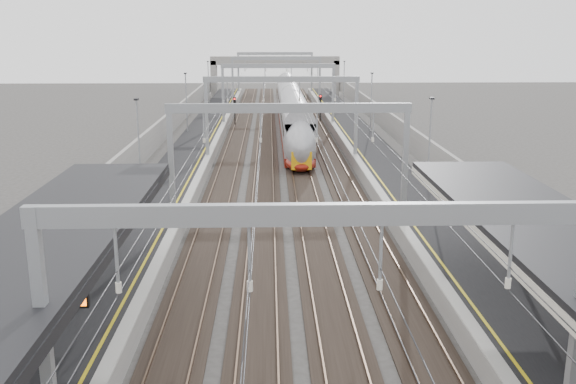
{
  "coord_description": "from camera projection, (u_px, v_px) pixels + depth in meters",
  "views": [
    {
      "loc": [
        -1.02,
        -11.76,
        11.38
      ],
      "look_at": [
        0.0,
        23.43,
        2.42
      ],
      "focal_mm": 40.0,
      "sensor_mm": 36.0,
      "label": 1
    }
  ],
  "objects": [
    {
      "name": "overbridge",
      "position": [
        275.0,
        66.0,
        109.79
      ],
      "size": [
        22.0,
        2.2,
        6.9
      ],
      "color": "gray",
      "rests_on": "ground"
    },
    {
      "name": "train",
      "position": [
        292.0,
        115.0,
        71.9
      ],
      "size": [
        2.6,
        47.35,
        4.11
      ],
      "color": "maroon",
      "rests_on": "ground"
    },
    {
      "name": "signal_red_near",
      "position": [
        303.0,
        104.0,
        79.21
      ],
      "size": [
        0.32,
        0.32,
        3.48
      ],
      "color": "black",
      "rests_on": "ground"
    },
    {
      "name": "wall_right",
      "position": [
        405.0,
        141.0,
        57.74
      ],
      "size": [
        0.3,
        120.0,
        3.2
      ],
      "primitive_type": "cube",
      "color": "gray",
      "rests_on": "ground"
    },
    {
      "name": "platform_left",
      "position": [
        192.0,
        154.0,
        57.47
      ],
      "size": [
        4.0,
        120.0,
        1.0
      ],
      "primitive_type": "cube",
      "color": "black",
      "rests_on": "ground"
    },
    {
      "name": "tracks",
      "position": [
        281.0,
        159.0,
        57.81
      ],
      "size": [
        11.4,
        140.0,
        0.2
      ],
      "color": "black",
      "rests_on": "ground"
    },
    {
      "name": "signal_red_far",
      "position": [
        320.0,
        103.0,
        80.57
      ],
      "size": [
        0.32,
        0.32,
        3.48
      ],
      "color": "black",
      "rests_on": "ground"
    },
    {
      "name": "platform_right",
      "position": [
        369.0,
        153.0,
        57.92
      ],
      "size": [
        4.0,
        120.0,
        1.0
      ],
      "primitive_type": "cube",
      "color": "black",
      "rests_on": "ground"
    },
    {
      "name": "signal_green",
      "position": [
        235.0,
        106.0,
        77.15
      ],
      "size": [
        0.32,
        0.32,
        3.48
      ],
      "color": "black",
      "rests_on": "ground"
    },
    {
      "name": "overhead_line",
      "position": [
        280.0,
        84.0,
        62.71
      ],
      "size": [
        13.0,
        140.0,
        6.6
      ],
      "color": "gray",
      "rests_on": "platform_left"
    },
    {
      "name": "wall_left",
      "position": [
        156.0,
        142.0,
        57.11
      ],
      "size": [
        0.3,
        120.0,
        3.2
      ],
      "primitive_type": "cube",
      "color": "gray",
      "rests_on": "ground"
    }
  ]
}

